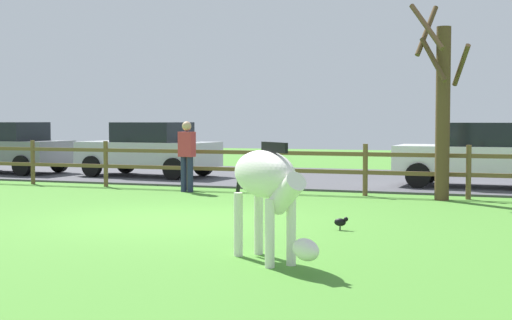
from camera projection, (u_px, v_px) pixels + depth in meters
name	position (u px, v px, depth m)	size (l,w,h in m)	color
ground_plane	(176.00, 220.00, 12.24)	(60.00, 60.00, 0.00)	#47842D
parking_asphalt	(320.00, 178.00, 20.97)	(28.00, 7.40, 0.05)	#47474C
paddock_fence	(271.00, 164.00, 16.91)	(22.05, 0.11, 1.15)	brown
bare_tree	(442.00, 104.00, 15.20)	(1.28, 1.28, 4.11)	#513A23
zebra	(267.00, 183.00, 8.57)	(1.55, 1.46, 1.41)	white
crow_on_grass	(341.00, 222.00, 11.10)	(0.21, 0.10, 0.20)	black
parked_car_grey	(6.00, 147.00, 22.57)	(4.08, 2.05, 1.56)	slate
parked_car_silver	(149.00, 149.00, 21.16)	(4.12, 2.12, 1.56)	#B7BABF
parked_car_white	(482.00, 154.00, 17.74)	(4.05, 1.99, 1.56)	white
visitor_near_fence	(187.00, 153.00, 17.03)	(0.39, 0.27, 1.64)	#232847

